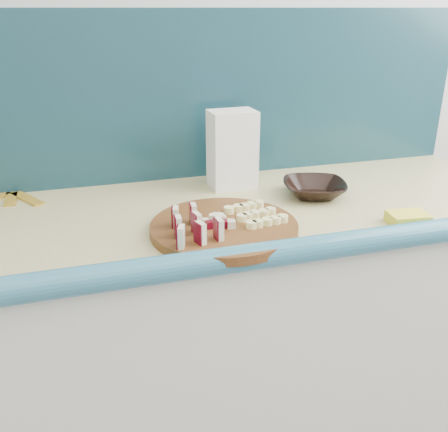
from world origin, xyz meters
TOP-DOWN VIEW (x-y plane):
  - kitchen_counter at (0.10, 1.50)m, footprint 2.20×0.63m
  - backsplash at (0.10, 1.79)m, footprint 2.20×0.02m
  - cutting_board at (0.27, 1.34)m, footprint 0.41×0.41m
  - apple_wedges at (0.18, 1.30)m, footprint 0.11×0.15m
  - apple_chunks at (0.25, 1.34)m, footprint 0.06×0.05m
  - banana_slices at (0.36, 1.36)m, footprint 0.13×0.15m
  - brown_bowl at (0.59, 1.51)m, footprint 0.22×0.22m
  - flour_bag at (0.39, 1.66)m, footprint 0.14×0.10m
  - sponge at (0.72, 1.26)m, footprint 0.10×0.08m
  - banana_peel at (-0.25, 1.72)m, footprint 0.20×0.17m

SIDE VIEW (x-z plane):
  - kitchen_counter at x=0.10m, z-range 0.00..0.91m
  - banana_peel at x=-0.25m, z-range 0.91..0.92m
  - cutting_board at x=0.27m, z-range 0.91..0.93m
  - sponge at x=0.72m, z-range 0.91..0.94m
  - brown_bowl at x=0.59m, z-range 0.91..0.95m
  - banana_slices at x=0.36m, z-range 0.93..0.95m
  - apple_chunks at x=0.25m, z-range 0.93..0.95m
  - apple_wedges at x=0.18m, z-range 0.93..0.98m
  - flour_bag at x=0.39m, z-range 0.91..1.14m
  - backsplash at x=0.10m, z-range 0.91..1.41m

